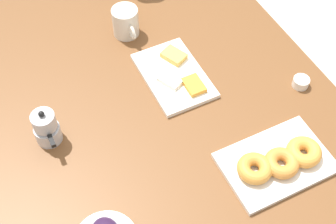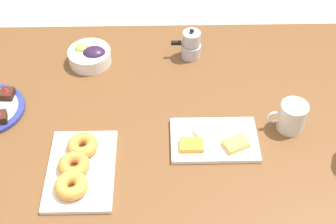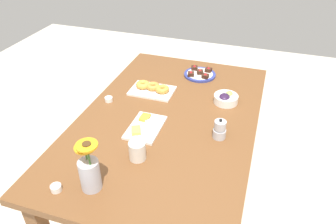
{
  "view_description": "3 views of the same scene",
  "coord_description": "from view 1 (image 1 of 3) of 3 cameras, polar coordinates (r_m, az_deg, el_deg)",
  "views": [
    {
      "loc": [
        0.69,
        -0.34,
        1.8
      ],
      "look_at": [
        0.0,
        0.0,
        0.78
      ],
      "focal_mm": 50.0,
      "sensor_mm": 36.0,
      "label": 1
    },
    {
      "loc": [
        0.02,
        0.99,
        1.82
      ],
      "look_at": [
        0.0,
        0.0,
        0.78
      ],
      "focal_mm": 50.0,
      "sensor_mm": 36.0,
      "label": 2
    },
    {
      "loc": [
        -1.48,
        -0.48,
        1.83
      ],
      "look_at": [
        0.0,
        0.0,
        0.78
      ],
      "focal_mm": 35.0,
      "sensor_mm": 36.0,
      "label": 3
    }
  ],
  "objects": [
    {
      "name": "croissant_platter",
      "position": [
        1.24,
        13.33,
        -5.91
      ],
      "size": [
        0.19,
        0.28,
        0.05
      ],
      "color": "white",
      "rests_on": "dining_table"
    },
    {
      "name": "moka_pot",
      "position": [
        1.27,
        -14.61,
        -1.92
      ],
      "size": [
        0.11,
        0.07,
        0.12
      ],
      "color": "#B7B7BC",
      "rests_on": "dining_table"
    },
    {
      "name": "jam_cup_honey",
      "position": [
        1.43,
        15.9,
        3.54
      ],
      "size": [
        0.05,
        0.05,
        0.03
      ],
      "color": "white",
      "rests_on": "dining_table"
    },
    {
      "name": "cheese_platter",
      "position": [
        1.4,
        0.85,
        4.56
      ],
      "size": [
        0.26,
        0.17,
        0.03
      ],
      "color": "white",
      "rests_on": "dining_table"
    },
    {
      "name": "coffee_mug",
      "position": [
        1.51,
        -5.19,
        10.9
      ],
      "size": [
        0.12,
        0.08,
        0.1
      ],
      "color": "beige",
      "rests_on": "dining_table"
    },
    {
      "name": "dining_table",
      "position": [
        1.38,
        0.0,
        -3.13
      ],
      "size": [
        1.6,
        1.0,
        0.74
      ],
      "color": "brown",
      "rests_on": "ground_plane"
    }
  ]
}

